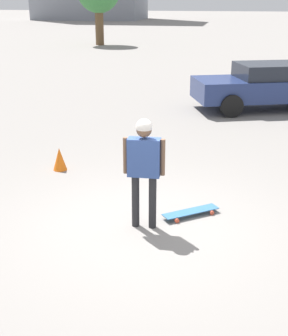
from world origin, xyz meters
TOP-DOWN VIEW (x-y plane):
  - ground_plane at (0.00, 0.00)m, footprint 220.00×220.00m
  - person at (0.00, 0.00)m, footprint 0.24×0.62m
  - skateboard at (0.51, -0.67)m, footprint 0.75×0.89m
  - car_parked_near at (8.53, -2.16)m, footprint 3.09×4.68m
  - traffic_cone at (2.12, 2.16)m, footprint 0.28×0.28m

SIDE VIEW (x-z plane):
  - ground_plane at x=0.00m, z-range 0.00..0.00m
  - skateboard at x=0.51m, z-range 0.03..0.11m
  - traffic_cone at x=2.12m, z-range 0.00..0.47m
  - car_parked_near at x=8.53m, z-range 0.04..1.45m
  - person at x=0.00m, z-range 0.23..1.93m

